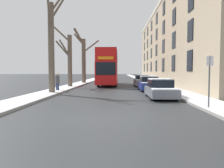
{
  "coord_description": "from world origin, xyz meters",
  "views": [
    {
      "loc": [
        0.47,
        -8.69,
        1.85
      ],
      "look_at": [
        -0.35,
        15.57,
        0.48
      ],
      "focal_mm": 35.0,
      "sensor_mm": 36.0,
      "label": 1
    }
  ],
  "objects_px": {
    "double_decker_bus": "(108,66)",
    "bare_tree_left_2": "(83,58)",
    "parked_car_0": "(160,89)",
    "oncoming_van": "(105,75)",
    "parked_car_2": "(142,81)",
    "parked_car_1": "(149,84)",
    "street_sign_post": "(209,79)",
    "pedestrian_left_sidewalk": "(57,82)",
    "bare_tree_left_1": "(69,59)",
    "bare_tree_left_0": "(52,43)"
  },
  "relations": [
    {
      "from": "oncoming_van",
      "to": "parked_car_2",
      "type": "bearing_deg",
      "value": -71.32
    },
    {
      "from": "double_decker_bus",
      "to": "parked_car_2",
      "type": "bearing_deg",
      "value": -26.49
    },
    {
      "from": "parked_car_0",
      "to": "parked_car_2",
      "type": "relative_size",
      "value": 0.92
    },
    {
      "from": "oncoming_van",
      "to": "street_sign_post",
      "type": "bearing_deg",
      "value": -78.2
    },
    {
      "from": "bare_tree_left_1",
      "to": "parked_car_0",
      "type": "distance_m",
      "value": 13.38
    },
    {
      "from": "double_decker_bus",
      "to": "pedestrian_left_sidewalk",
      "type": "distance_m",
      "value": 11.11
    },
    {
      "from": "parked_car_2",
      "to": "parked_car_1",
      "type": "bearing_deg",
      "value": -90.0
    },
    {
      "from": "bare_tree_left_2",
      "to": "street_sign_post",
      "type": "xyz_separation_m",
      "value": [
        9.83,
        -23.39,
        -2.5
      ]
    },
    {
      "from": "double_decker_bus",
      "to": "street_sign_post",
      "type": "height_order",
      "value": "double_decker_bus"
    },
    {
      "from": "double_decker_bus",
      "to": "street_sign_post",
      "type": "bearing_deg",
      "value": -73.52
    },
    {
      "from": "parked_car_0",
      "to": "parked_car_1",
      "type": "bearing_deg",
      "value": 90.0
    },
    {
      "from": "bare_tree_left_2",
      "to": "parked_car_2",
      "type": "distance_m",
      "value": 10.92
    },
    {
      "from": "bare_tree_left_2",
      "to": "oncoming_van",
      "type": "height_order",
      "value": "bare_tree_left_2"
    },
    {
      "from": "parked_car_0",
      "to": "parked_car_1",
      "type": "distance_m",
      "value": 6.01
    },
    {
      "from": "parked_car_2",
      "to": "street_sign_post",
      "type": "relative_size",
      "value": 1.75
    },
    {
      "from": "double_decker_bus",
      "to": "bare_tree_left_2",
      "type": "bearing_deg",
      "value": 136.24
    },
    {
      "from": "oncoming_van",
      "to": "street_sign_post",
      "type": "height_order",
      "value": "street_sign_post"
    },
    {
      "from": "bare_tree_left_0",
      "to": "street_sign_post",
      "type": "relative_size",
      "value": 3.48
    },
    {
      "from": "parked_car_0",
      "to": "parked_car_1",
      "type": "height_order",
      "value": "parked_car_1"
    },
    {
      "from": "parked_car_1",
      "to": "pedestrian_left_sidewalk",
      "type": "bearing_deg",
      "value": -169.8
    },
    {
      "from": "bare_tree_left_0",
      "to": "parked_car_0",
      "type": "bearing_deg",
      "value": -16.59
    },
    {
      "from": "parked_car_0",
      "to": "street_sign_post",
      "type": "height_order",
      "value": "street_sign_post"
    },
    {
      "from": "double_decker_bus",
      "to": "pedestrian_left_sidewalk",
      "type": "bearing_deg",
      "value": -112.17
    },
    {
      "from": "parked_car_1",
      "to": "street_sign_post",
      "type": "relative_size",
      "value": 1.56
    },
    {
      "from": "street_sign_post",
      "to": "pedestrian_left_sidewalk",
      "type": "bearing_deg",
      "value": 136.74
    },
    {
      "from": "parked_car_0",
      "to": "bare_tree_left_2",
      "type": "bearing_deg",
      "value": 114.5
    },
    {
      "from": "bare_tree_left_2",
      "to": "parked_car_0",
      "type": "distance_m",
      "value": 20.64
    },
    {
      "from": "parked_car_0",
      "to": "oncoming_van",
      "type": "height_order",
      "value": "oncoming_van"
    },
    {
      "from": "double_decker_bus",
      "to": "parked_car_2",
      "type": "relative_size",
      "value": 2.51
    },
    {
      "from": "bare_tree_left_0",
      "to": "bare_tree_left_2",
      "type": "height_order",
      "value": "bare_tree_left_0"
    },
    {
      "from": "bare_tree_left_1",
      "to": "parked_car_2",
      "type": "bearing_deg",
      "value": 17.02
    },
    {
      "from": "bare_tree_left_1",
      "to": "oncoming_van",
      "type": "relative_size",
      "value": 1.34
    },
    {
      "from": "bare_tree_left_1",
      "to": "pedestrian_left_sidewalk",
      "type": "distance_m",
      "value": 5.83
    },
    {
      "from": "double_decker_bus",
      "to": "bare_tree_left_1",
      "type": "bearing_deg",
      "value": -131.62
    },
    {
      "from": "double_decker_bus",
      "to": "parked_car_1",
      "type": "relative_size",
      "value": 2.82
    },
    {
      "from": "oncoming_van",
      "to": "pedestrian_left_sidewalk",
      "type": "height_order",
      "value": "oncoming_van"
    },
    {
      "from": "street_sign_post",
      "to": "parked_car_1",
      "type": "bearing_deg",
      "value": 97.24
    },
    {
      "from": "parked_car_0",
      "to": "parked_car_1",
      "type": "relative_size",
      "value": 1.03
    },
    {
      "from": "street_sign_post",
      "to": "oncoming_van",
      "type": "bearing_deg",
      "value": 101.8
    },
    {
      "from": "bare_tree_left_2",
      "to": "parked_car_1",
      "type": "bearing_deg",
      "value": -56.0
    },
    {
      "from": "double_decker_bus",
      "to": "oncoming_van",
      "type": "relative_size",
      "value": 2.09
    },
    {
      "from": "parked_car_2",
      "to": "oncoming_van",
      "type": "distance_m",
      "value": 18.27
    },
    {
      "from": "parked_car_0",
      "to": "pedestrian_left_sidewalk",
      "type": "bearing_deg",
      "value": 152.34
    },
    {
      "from": "bare_tree_left_1",
      "to": "parked_car_2",
      "type": "xyz_separation_m",
      "value": [
        8.71,
        2.67,
        -2.64
      ]
    },
    {
      "from": "bare_tree_left_0",
      "to": "street_sign_post",
      "type": "bearing_deg",
      "value": -37.0
    },
    {
      "from": "parked_car_0",
      "to": "pedestrian_left_sidewalk",
      "type": "relative_size",
      "value": 2.41
    },
    {
      "from": "bare_tree_left_1",
      "to": "parked_car_2",
      "type": "distance_m",
      "value": 9.48
    },
    {
      "from": "bare_tree_left_1",
      "to": "bare_tree_left_2",
      "type": "distance_m",
      "value": 8.77
    },
    {
      "from": "parked_car_0",
      "to": "parked_car_1",
      "type": "xyz_separation_m",
      "value": [
        0.0,
        6.01,
        0.03
      ]
    },
    {
      "from": "bare_tree_left_2",
      "to": "street_sign_post",
      "type": "distance_m",
      "value": 25.5
    }
  ]
}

